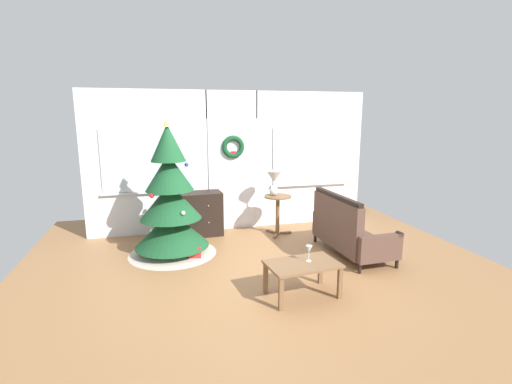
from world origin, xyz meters
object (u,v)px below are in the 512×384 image
(side_table, at_px, (278,207))
(table_lamp, at_px, (274,180))
(coffee_table, at_px, (303,268))
(wine_glass, at_px, (309,250))
(dresser_cabinet, at_px, (196,214))
(christmas_tree, at_px, (171,208))
(settee_sofa, at_px, (347,231))
(gift_box, at_px, (194,252))

(side_table, bearing_deg, table_lamp, 146.31)
(coffee_table, height_order, wine_glass, wine_glass)
(dresser_cabinet, relative_size, table_lamp, 2.09)
(christmas_tree, height_order, side_table, christmas_tree)
(settee_sofa, xyz_separation_m, wine_glass, (-1.07, -1.06, 0.18))
(dresser_cabinet, bearing_deg, wine_glass, -67.75)
(settee_sofa, bearing_deg, wine_glass, -135.41)
(wine_glass, xyz_separation_m, gift_box, (-1.22, 1.49, -0.46))
(settee_sofa, bearing_deg, table_lamp, 122.12)
(wine_glass, bearing_deg, christmas_tree, 130.51)
(table_lamp, distance_m, gift_box, 1.93)
(christmas_tree, xyz_separation_m, settee_sofa, (2.60, -0.73, -0.36))
(side_table, height_order, table_lamp, table_lamp)
(christmas_tree, bearing_deg, wine_glass, -49.49)
(coffee_table, xyz_separation_m, wine_glass, (0.09, 0.03, 0.20))
(wine_glass, bearing_deg, coffee_table, -160.13)
(side_table, height_order, gift_box, side_table)
(christmas_tree, relative_size, gift_box, 11.17)
(dresser_cabinet, xyz_separation_m, side_table, (1.41, -0.33, 0.12))
(table_lamp, height_order, gift_box, table_lamp)
(side_table, bearing_deg, coffee_table, -100.71)
(christmas_tree, bearing_deg, coffee_table, -51.66)
(table_lamp, bearing_deg, christmas_tree, -163.86)
(christmas_tree, distance_m, dresser_cabinet, 1.00)
(table_lamp, distance_m, coffee_table, 2.46)
(table_lamp, bearing_deg, coffee_table, -99.10)
(wine_glass, distance_m, gift_box, 1.98)
(dresser_cabinet, relative_size, settee_sofa, 0.61)
(table_lamp, bearing_deg, wine_glass, -97.09)
(christmas_tree, bearing_deg, gift_box, -43.31)
(settee_sofa, height_order, wine_glass, settee_sofa)
(side_table, distance_m, coffee_table, 2.34)
(settee_sofa, bearing_deg, side_table, 120.92)
(dresser_cabinet, xyz_separation_m, settee_sofa, (2.13, -1.54, -0.01))
(dresser_cabinet, relative_size, coffee_table, 1.03)
(dresser_cabinet, distance_m, coffee_table, 2.80)
(dresser_cabinet, height_order, table_lamp, table_lamp)
(dresser_cabinet, bearing_deg, side_table, -13.18)
(settee_sofa, distance_m, wine_glass, 1.52)
(christmas_tree, relative_size, side_table, 2.90)
(christmas_tree, relative_size, settee_sofa, 1.37)
(table_lamp, relative_size, wine_glass, 2.26)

